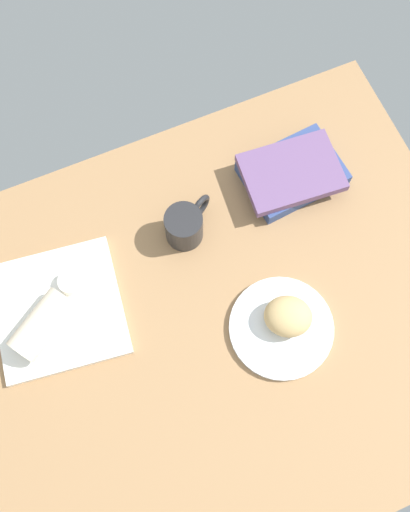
{
  "coord_description": "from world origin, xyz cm",
  "views": [
    {
      "loc": [
        -12.27,
        -23.11,
        123.03
      ],
      "look_at": [
        3.08,
        13.1,
        7.0
      ],
      "focal_mm": 42.26,
      "sensor_mm": 36.0,
      "label": 1
    }
  ],
  "objects_px": {
    "square_plate": "(59,309)",
    "coffee_mug": "(185,225)",
    "sauce_cup": "(71,282)",
    "book_stack": "(292,173)",
    "round_plate": "(281,328)",
    "scone_pastry": "(288,316)",
    "breakfast_wrap": "(42,325)"
  },
  "relations": [
    {
      "from": "square_plate",
      "to": "coffee_mug",
      "type": "distance_m",
      "value": 0.31
    },
    {
      "from": "sauce_cup",
      "to": "book_stack",
      "type": "distance_m",
      "value": 0.52
    },
    {
      "from": "round_plate",
      "to": "book_stack",
      "type": "xyz_separation_m",
      "value": [
        0.16,
        0.29,
        0.02
      ]
    },
    {
      "from": "book_stack",
      "to": "round_plate",
      "type": "bearing_deg",
      "value": -118.86
    },
    {
      "from": "book_stack",
      "to": "coffee_mug",
      "type": "height_order",
      "value": "coffee_mug"
    },
    {
      "from": "round_plate",
      "to": "scone_pastry",
      "type": "distance_m",
      "value": 0.04
    },
    {
      "from": "scone_pastry",
      "to": "book_stack",
      "type": "relative_size",
      "value": 0.42
    },
    {
      "from": "square_plate",
      "to": "breakfast_wrap",
      "type": "distance_m",
      "value": 0.06
    },
    {
      "from": "sauce_cup",
      "to": "coffee_mug",
      "type": "bearing_deg",
      "value": 4.32
    },
    {
      "from": "round_plate",
      "to": "book_stack",
      "type": "distance_m",
      "value": 0.33
    },
    {
      "from": "square_plate",
      "to": "scone_pastry",
      "type": "bearing_deg",
      "value": -25.85
    },
    {
      "from": "scone_pastry",
      "to": "square_plate",
      "type": "height_order",
      "value": "scone_pastry"
    },
    {
      "from": "scone_pastry",
      "to": "breakfast_wrap",
      "type": "xyz_separation_m",
      "value": [
        -0.45,
        0.17,
        0.0
      ]
    },
    {
      "from": "book_stack",
      "to": "square_plate",
      "type": "bearing_deg",
      "value": -171.49
    },
    {
      "from": "round_plate",
      "to": "sauce_cup",
      "type": "height_order",
      "value": "sauce_cup"
    },
    {
      "from": "square_plate",
      "to": "book_stack",
      "type": "xyz_separation_m",
      "value": [
        0.56,
        0.08,
        0.02
      ]
    },
    {
      "from": "sauce_cup",
      "to": "breakfast_wrap",
      "type": "height_order",
      "value": "breakfast_wrap"
    },
    {
      "from": "square_plate",
      "to": "book_stack",
      "type": "relative_size",
      "value": 1.1
    },
    {
      "from": "square_plate",
      "to": "sauce_cup",
      "type": "height_order",
      "value": "sauce_cup"
    },
    {
      "from": "round_plate",
      "to": "scone_pastry",
      "type": "xyz_separation_m",
      "value": [
        0.01,
        0.01,
        0.04
      ]
    },
    {
      "from": "square_plate",
      "to": "coffee_mug",
      "type": "relative_size",
      "value": 2.17
    },
    {
      "from": "sauce_cup",
      "to": "coffee_mug",
      "type": "relative_size",
      "value": 0.44
    },
    {
      "from": "sauce_cup",
      "to": "book_stack",
      "type": "xyz_separation_m",
      "value": [
        0.51,
        0.05,
        -0.0
      ]
    },
    {
      "from": "round_plate",
      "to": "book_stack",
      "type": "relative_size",
      "value": 0.92
    },
    {
      "from": "round_plate",
      "to": "coffee_mug",
      "type": "height_order",
      "value": "coffee_mug"
    },
    {
      "from": "breakfast_wrap",
      "to": "round_plate",
      "type": "bearing_deg",
      "value": 34.62
    },
    {
      "from": "sauce_cup",
      "to": "coffee_mug",
      "type": "height_order",
      "value": "coffee_mug"
    },
    {
      "from": "scone_pastry",
      "to": "coffee_mug",
      "type": "height_order",
      "value": "coffee_mug"
    },
    {
      "from": "scone_pastry",
      "to": "breakfast_wrap",
      "type": "relative_size",
      "value": 0.7
    },
    {
      "from": "square_plate",
      "to": "coffee_mug",
      "type": "height_order",
      "value": "coffee_mug"
    },
    {
      "from": "breakfast_wrap",
      "to": "coffee_mug",
      "type": "relative_size",
      "value": 1.16
    },
    {
      "from": "coffee_mug",
      "to": "book_stack",
      "type": "bearing_deg",
      "value": 6.14
    }
  ]
}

